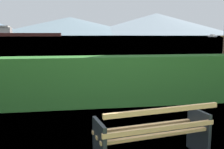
% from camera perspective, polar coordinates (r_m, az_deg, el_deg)
% --- Properties ---
extents(water_surface, '(620.00, 620.00, 0.00)m').
position_cam_1_polar(water_surface, '(312.35, -9.01, 8.32)').
color(water_surface, '#7A99A8').
rests_on(water_surface, ground_plane).
extents(park_bench, '(1.73, 0.85, 0.87)m').
position_cam_1_polar(park_bench, '(3.82, 9.11, -12.61)').
color(park_bench, tan).
rests_on(park_bench, ground_plane).
extents(hedge_row, '(7.10, 0.72, 1.26)m').
position_cam_1_polar(hedge_row, '(6.73, 0.67, -1.33)').
color(hedge_row, '#2D6B28').
rests_on(hedge_row, ground_plane).
extents(cargo_ship_large, '(62.11, 11.65, 9.74)m').
position_cam_1_polar(cargo_ship_large, '(259.56, -19.09, 8.48)').
color(cargo_ship_large, '#471E19').
rests_on(cargo_ship_large, water_surface).
extents(fishing_boat_near, '(3.49, 8.75, 1.90)m').
position_cam_1_polar(fishing_boat_near, '(201.30, 21.11, 7.86)').
color(fishing_boat_near, silver).
rests_on(fishing_boat_near, water_surface).
extents(distant_hills, '(741.42, 377.35, 63.93)m').
position_cam_1_polar(distant_hills, '(578.48, -11.04, 10.95)').
color(distant_hills, slate).
rests_on(distant_hills, ground_plane).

